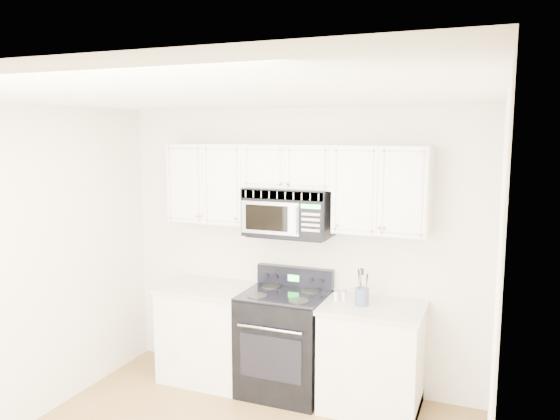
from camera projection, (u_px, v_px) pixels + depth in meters
The scene contains 9 objects.
room at pixel (206, 299), 3.55m from camera, with size 3.51×3.51×2.61m.
base_cabinet_left at pixel (209, 335), 5.29m from camera, with size 0.86×0.65×0.92m.
base_cabinet_right at pixel (372, 361), 4.70m from camera, with size 0.86×0.65×0.92m.
range at pixel (284, 341), 4.99m from camera, with size 0.75×0.68×1.12m.
upper_cabinets at pixel (292, 182), 4.92m from camera, with size 2.44×0.37×0.75m.
microwave at pixel (289, 212), 4.93m from camera, with size 0.78×0.44×0.43m.
utensil_crock at pixel (362, 295), 4.63m from camera, with size 0.12×0.12×0.32m.
shaker_salt at pixel (344, 296), 4.74m from camera, with size 0.04×0.04×0.10m.
shaker_pepper at pixel (336, 295), 4.73m from camera, with size 0.05×0.05×0.11m.
Camera 1 is at (1.73, -3.00, 2.38)m, focal length 35.00 mm.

